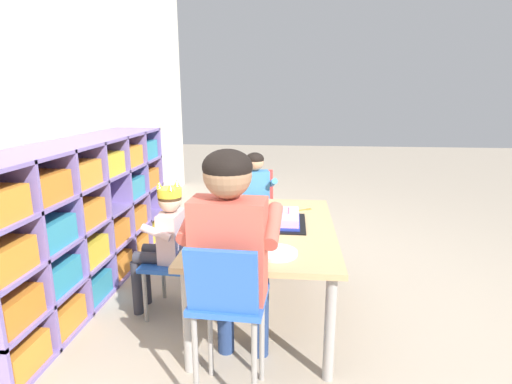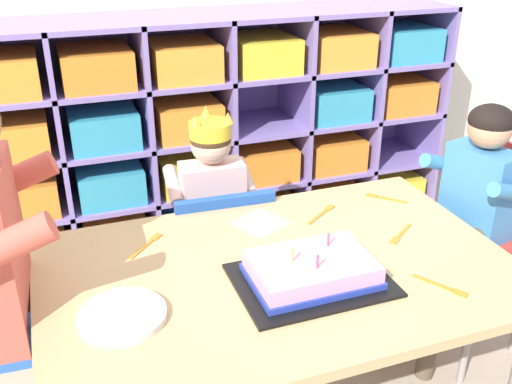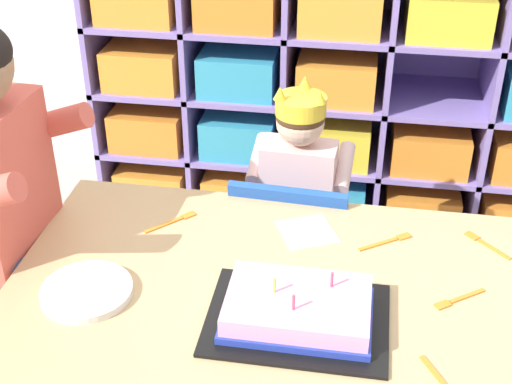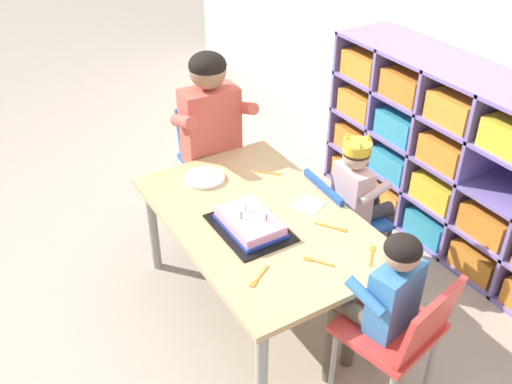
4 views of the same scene
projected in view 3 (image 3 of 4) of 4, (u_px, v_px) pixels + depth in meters
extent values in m
cube|color=#7F6BB2|center=(386.00, 75.00, 2.76)|extent=(2.10, 0.01, 1.00)
cube|color=#7F6BB2|center=(107.00, 77.00, 2.74)|extent=(0.02, 0.39, 1.00)
cube|color=#7F6BB2|center=(197.00, 83.00, 2.70)|extent=(0.02, 0.39, 1.00)
cube|color=#7F6BB2|center=(289.00, 89.00, 2.65)|extent=(0.02, 0.39, 1.00)
cube|color=#7F6BB2|center=(385.00, 95.00, 2.60)|extent=(0.02, 0.39, 1.00)
cube|color=#7F6BB2|center=(485.00, 102.00, 2.55)|extent=(0.02, 0.39, 1.00)
cube|color=#7F6BB2|center=(374.00, 209.00, 2.86)|extent=(2.10, 0.39, 0.02)
cube|color=#7F6BB2|center=(379.00, 155.00, 2.73)|extent=(2.10, 0.39, 0.02)
cube|color=#7F6BB2|center=(385.00, 95.00, 2.60)|extent=(2.10, 0.39, 0.02)
cube|color=#7F6BB2|center=(392.00, 29.00, 2.47)|extent=(2.10, 0.39, 0.02)
cube|color=orange|center=(158.00, 175.00, 2.92)|extent=(0.27, 0.31, 0.15)
cube|color=orange|center=(243.00, 183.00, 2.87)|extent=(0.27, 0.31, 0.15)
cube|color=teal|center=(330.00, 190.00, 2.82)|extent=(0.27, 0.31, 0.15)
cube|color=orange|center=(421.00, 198.00, 2.77)|extent=(0.27, 0.31, 0.15)
cube|color=orange|center=(153.00, 121.00, 2.79)|extent=(0.27, 0.31, 0.15)
cube|color=teal|center=(242.00, 127.00, 2.74)|extent=(0.27, 0.31, 0.15)
cube|color=yellow|center=(334.00, 134.00, 2.69)|extent=(0.27, 0.31, 0.15)
cube|color=orange|center=(429.00, 141.00, 2.64)|extent=(0.27, 0.31, 0.15)
cube|color=orange|center=(148.00, 61.00, 2.66)|extent=(0.27, 0.31, 0.15)
cube|color=teal|center=(241.00, 66.00, 2.61)|extent=(0.27, 0.31, 0.15)
cube|color=orange|center=(338.00, 73.00, 2.56)|extent=(0.27, 0.31, 0.15)
cube|color=orange|center=(342.00, 4.00, 2.43)|extent=(0.27, 0.31, 0.15)
cube|color=yellow|center=(448.00, 10.00, 2.39)|extent=(0.27, 0.31, 0.15)
cube|color=tan|center=(279.00, 297.00, 1.59)|extent=(1.21, 0.77, 0.03)
cylinder|color=#9E9993|center=(106.00, 278.00, 2.09)|extent=(0.05, 0.05, 0.53)
cylinder|color=#9E9993|center=(496.00, 320.00, 1.93)|extent=(0.05, 0.05, 0.53)
cube|color=#1E4CA8|center=(296.00, 235.00, 2.16)|extent=(0.36, 0.35, 0.03)
cube|color=#1E4CA8|center=(288.00, 226.00, 1.96)|extent=(0.32, 0.08, 0.25)
cylinder|color=gray|center=(345.00, 260.00, 2.34)|extent=(0.02, 0.02, 0.31)
cylinder|color=gray|center=(259.00, 249.00, 2.39)|extent=(0.02, 0.02, 0.31)
cylinder|color=gray|center=(334.00, 315.00, 2.11)|extent=(0.02, 0.02, 0.31)
cylinder|color=gray|center=(240.00, 301.00, 2.16)|extent=(0.02, 0.02, 0.31)
cube|color=beige|center=(298.00, 190.00, 2.09)|extent=(0.22, 0.12, 0.29)
sphere|color=#DBB293|center=(300.00, 122.00, 1.97)|extent=(0.13, 0.13, 0.13)
ellipsoid|color=#472D19|center=(301.00, 115.00, 1.96)|extent=(0.14, 0.14, 0.10)
cylinder|color=yellow|center=(301.00, 105.00, 1.95)|extent=(0.14, 0.14, 0.05)
cone|color=yellow|center=(305.00, 82.00, 1.97)|extent=(0.04, 0.04, 0.04)
cone|color=yellow|center=(320.00, 97.00, 1.89)|extent=(0.04, 0.04, 0.04)
cone|color=yellow|center=(280.00, 93.00, 1.91)|extent=(0.04, 0.04, 0.04)
cylinder|color=#33333D|center=(323.00, 207.00, 2.22)|extent=(0.08, 0.21, 0.07)
cylinder|color=#33333D|center=(282.00, 202.00, 2.25)|extent=(0.08, 0.21, 0.07)
cylinder|color=#33333D|center=(324.00, 240.00, 2.41)|extent=(0.06, 0.06, 0.33)
cylinder|color=#33333D|center=(287.00, 235.00, 2.44)|extent=(0.06, 0.06, 0.33)
cylinder|color=beige|center=(344.00, 168.00, 2.06)|extent=(0.05, 0.18, 0.10)
cylinder|color=beige|center=(259.00, 159.00, 2.11)|extent=(0.05, 0.18, 0.10)
cube|color=blue|center=(12.00, 264.00, 1.81)|extent=(0.31, 0.32, 0.03)
cylinder|color=gray|center=(47.00, 375.00, 1.82)|extent=(0.02, 0.02, 0.45)
cylinder|color=gray|center=(86.00, 312.00, 2.02)|extent=(0.02, 0.02, 0.45)
cylinder|color=gray|center=(11.00, 300.00, 2.06)|extent=(0.02, 0.02, 0.45)
cylinder|color=navy|center=(49.00, 283.00, 1.69)|extent=(0.30, 0.12, 0.10)
cylinder|color=navy|center=(81.00, 239.00, 1.84)|extent=(0.30, 0.12, 0.10)
cylinder|color=navy|center=(121.00, 375.00, 1.80)|extent=(0.08, 0.08, 0.47)
cylinder|color=navy|center=(145.00, 326.00, 1.95)|extent=(0.08, 0.08, 0.47)
cylinder|color=#D15647|center=(46.00, 125.00, 1.78)|extent=(0.25, 0.08, 0.14)
cylinder|color=gray|center=(502.00, 356.00, 1.89)|extent=(0.02, 0.02, 0.42)
cylinder|color=brown|center=(485.00, 379.00, 1.81)|extent=(0.06, 0.06, 0.44)
cube|color=black|center=(297.00, 319.00, 1.50)|extent=(0.38, 0.28, 0.01)
cube|color=#EF9EC6|center=(298.00, 307.00, 1.48)|extent=(0.29, 0.20, 0.06)
cube|color=#283DB2|center=(298.00, 315.00, 1.50)|extent=(0.31, 0.21, 0.02)
cylinder|color=#EFCC4C|center=(274.00, 285.00, 1.47)|extent=(0.01, 0.01, 0.04)
cylinder|color=#E54C66|center=(293.00, 302.00, 1.43)|extent=(0.01, 0.01, 0.04)
cylinder|color=#E54C66|center=(332.00, 280.00, 1.49)|extent=(0.01, 0.01, 0.04)
cylinder|color=white|center=(87.00, 291.00, 1.57)|extent=(0.20, 0.20, 0.02)
cube|color=white|center=(307.00, 232.00, 1.77)|extent=(0.17, 0.17, 0.00)
cube|color=orange|center=(436.00, 375.00, 1.37)|extent=(0.06, 0.09, 0.00)
cube|color=orange|center=(494.00, 249.00, 1.71)|extent=(0.07, 0.08, 0.00)
cube|color=orange|center=(472.00, 236.00, 1.76)|extent=(0.04, 0.04, 0.00)
cube|color=orange|center=(467.00, 296.00, 1.57)|extent=(0.08, 0.06, 0.00)
cube|color=orange|center=(443.00, 305.00, 1.54)|extent=(0.04, 0.04, 0.00)
cube|color=orange|center=(378.00, 244.00, 1.73)|extent=(0.09, 0.07, 0.00)
cube|color=orange|center=(404.00, 236.00, 1.76)|extent=(0.04, 0.04, 0.00)
cube|color=orange|center=(164.00, 225.00, 1.80)|extent=(0.08, 0.08, 0.00)
cube|color=orange|center=(189.00, 215.00, 1.84)|extent=(0.04, 0.04, 0.00)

